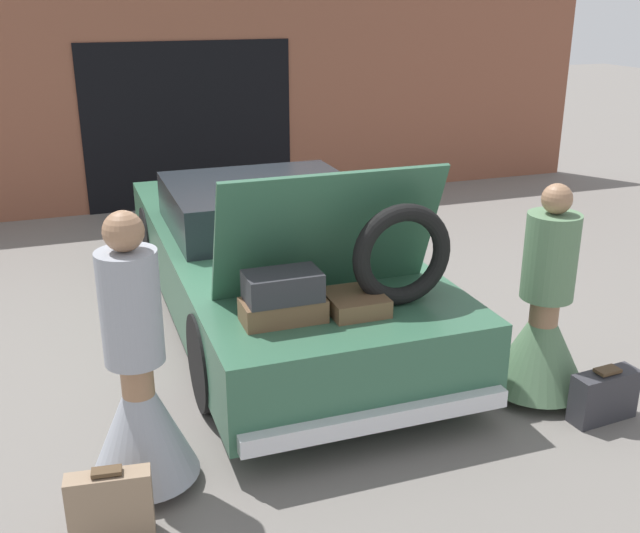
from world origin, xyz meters
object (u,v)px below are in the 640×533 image
Objects in this scene: person_left at (139,395)px; person_right at (543,325)px; car at (272,257)px; suitcase_beside_left_person at (111,506)px; suitcase_beside_right_person at (604,396)px.

person_left reaches higher than person_right.
car is 10.50× the size of suitcase_beside_left_person.
suitcase_beside_left_person is at bearing -178.08° from suitcase_beside_right_person.
suitcase_beside_left_person is 0.93× the size of suitcase_beside_right_person.
car is at bearing 123.56° from suitcase_beside_right_person.
car is at bearing 36.31° from person_right.
person_right is (1.42, -2.05, 0.00)m from car.
suitcase_beside_left_person is at bearing -122.45° from car.
person_right is 3.46× the size of suitcase_beside_left_person.
suitcase_beside_right_person is (0.23, -0.44, -0.38)m from person_right.
suitcase_beside_right_person is (3.08, -0.31, -0.43)m from person_left.
suitcase_beside_left_person reaches higher than suitcase_beside_right_person.
car is 3.03× the size of person_right.
car reaches higher than person_right.
person_left is at bearing 174.27° from suitcase_beside_right_person.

